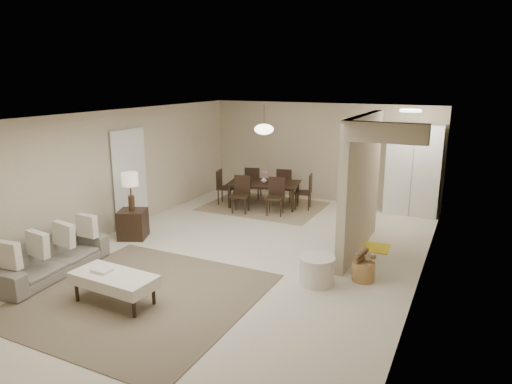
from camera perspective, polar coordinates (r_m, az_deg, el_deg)
The scene contains 22 objects.
floor at distance 8.25m, azimuth -1.99°, elevation -8.12°, with size 9.00×9.00×0.00m, color beige.
ceiling at distance 7.66m, azimuth -2.16°, elevation 9.46°, with size 9.00×9.00×0.00m, color white.
back_wall at distance 11.95m, azimuth 8.15°, elevation 4.97°, with size 6.00×6.00×0.00m, color #BBAB8D.
left_wall at distance 9.61m, azimuth -18.08°, elevation 2.19°, with size 9.00×9.00×0.00m, color #BBAB8D.
right_wall at distance 7.02m, azimuth 20.13°, elevation -2.24°, with size 9.00×9.00×0.00m, color #BBAB8D.
partition at distance 8.40m, azimuth 12.95°, elevation 0.88°, with size 0.15×2.50×2.50m, color #BBAB8D.
doorway at distance 10.07m, azimuth -15.51°, elevation 1.55°, with size 0.04×0.90×2.04m, color black.
pantry_cabinet at distance 11.15m, azimuth 19.10°, elevation 2.64°, with size 1.20×0.55×2.10m, color white.
flush_light at distance 10.04m, azimuth 18.76°, elevation 9.61°, with size 0.44×0.44×0.05m, color white.
living_rug at distance 7.05m, azimuth -14.21°, elevation -12.58°, with size 3.20×3.20×0.01m, color brown.
sofa at distance 8.19m, azimuth -24.46°, elevation -7.42°, with size 0.79×2.01×0.59m, color slate.
ottoman_bench at distance 6.83m, azimuth -17.34°, elevation -10.46°, with size 1.27×0.62×0.45m.
side_table at distance 9.43m, azimuth -15.13°, elevation -3.89°, with size 0.52×0.52×0.57m, color black.
table_lamp at distance 9.21m, azimuth -15.47°, elevation 1.13°, with size 0.32×0.32×0.76m.
round_pouf at distance 7.23m, azimuth 7.60°, elevation -9.69°, with size 0.56×0.56×0.43m, color beige.
wicker_basket at distance 7.49m, azimuth 13.27°, elevation -9.64°, with size 0.36×0.36×0.30m, color olive.
dining_rug at distance 11.36m, azimuth 0.97°, elevation -1.79°, with size 2.80×2.10×0.01m, color #867653.
dining_table at distance 11.28m, azimuth 0.97°, elevation -0.33°, with size 1.73×0.97×0.61m, color black.
dining_chairs at distance 11.25m, azimuth 0.98°, elevation 0.32°, with size 2.37×1.91×0.87m.
vase at distance 11.19m, azimuth 0.98°, elevation 1.53°, with size 0.14×0.14×0.14m, color silver.
yellow_mat at distance 8.98m, azimuth 13.39°, elevation -6.59°, with size 0.92×0.56×0.01m, color gold.
pendant_light at distance 10.99m, azimuth 1.01°, elevation 7.85°, with size 0.46×0.46×0.71m.
Camera 1 is at (3.60, -6.74, 3.12)m, focal length 32.00 mm.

